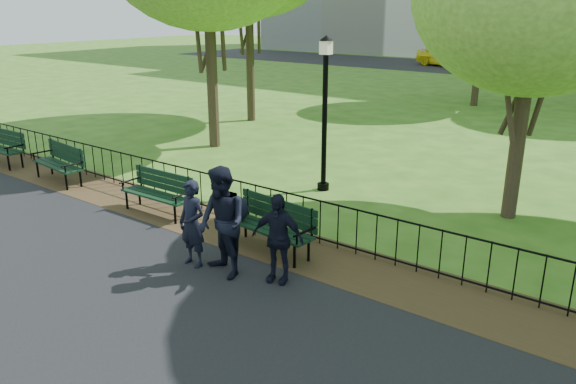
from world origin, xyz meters
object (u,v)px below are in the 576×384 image
Objects in this scene: park_bench_main at (258,215)px; person_mid at (222,223)px; lamppost at (325,109)px; taxi at (446,56)px; park_bench_left_a at (159,188)px; person_right at (278,238)px; person_left at (192,224)px; park_bench_left_c at (1,143)px; park_bench_left_b at (61,159)px.

park_bench_main is 1.02× the size of person_mid.
lamppost reaches higher than taxi.
park_bench_left_a is 4.29m from lamppost.
person_right is 36.46m from taxi.
person_left is 0.72m from person_mid.
lamppost is 1.97× the size of person_mid.
park_bench_left_a is 4.16m from person_right.
park_bench_left_c is 1.28× the size of person_right.
park_bench_left_b is at bearing -148.53° from lamppost.
park_bench_main is 6.75m from park_bench_left_b.
park_bench_main is 1.25× the size of person_left.
lamppost reaches higher than park_bench_left_c.
park_bench_main reaches higher than park_bench_left_a.
person_left is 1.60m from person_right.
park_bench_left_c is at bearing 159.83° from person_right.
park_bench_main is at bearing -146.65° from taxi.
lamppost is (1.93, 3.55, 1.44)m from park_bench_left_a.
park_bench_main reaches higher than park_bench_left_b.
park_bench_main is 9.65m from park_bench_left_c.
lamppost is 0.80× the size of taxi.
person_mid is at bearing 3.11° from person_left.
park_bench_left_b is at bearing -173.21° from person_mid.
lamppost is at bearing 97.37° from person_left.
park_bench_main is 1.30m from person_mid.
park_bench_left_a is 1.19× the size of person_right.
taxi reaches higher than park_bench_left_c.
park_bench_left_c reaches higher than park_bench_left_a.
taxi is (-3.44, 33.67, 0.20)m from park_bench_left_b.
taxi reaches higher than park_bench_left_a.
park_bench_main is 1.33m from person_left.
person_right is (4.05, -0.96, 0.19)m from park_bench_left_a.
park_bench_left_b is 33.85m from taxi.
park_bench_main is at bearing 120.38° from person_mid.
park_bench_left_b is (-6.75, 0.14, -0.05)m from park_bench_main.
park_bench_left_b is 0.52× the size of lamppost.
person_left reaches higher than park_bench_left_a.
lamppost is at bearing 37.63° from park_bench_left_b.
park_bench_left_c is 1.26× the size of person_left.
person_right is 0.33× the size of taxi.
park_bench_left_c is at bearing -157.37° from lamppost.
park_bench_left_a is at bearing 5.82° from park_bench_left_b.
park_bench_left_b is 1.24× the size of person_left.
park_bench_left_c is 1.03× the size of person_mid.
person_mid is 1.24× the size of person_right.
lamppost is 5.13m from person_right.
park_bench_main is at bearing -74.96° from lamppost.
person_right is (10.77, -0.90, 0.15)m from park_bench_left_c.
park_bench_left_c is (-9.65, 0.06, -0.03)m from park_bench_main.
person_right is at bearing -14.47° from park_bench_left_a.
park_bench_main is 0.99× the size of park_bench_left_c.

